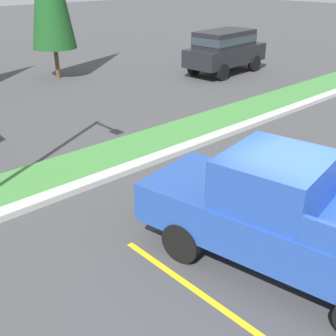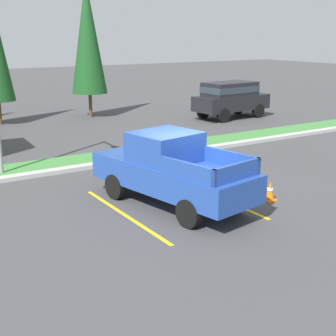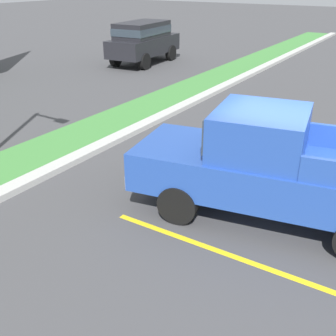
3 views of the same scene
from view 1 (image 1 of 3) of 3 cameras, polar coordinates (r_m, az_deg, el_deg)
ground_plane at (r=8.37m, az=16.66°, el=-11.28°), size 120.00×120.00×0.00m
parking_line_near at (r=7.04m, az=7.53°, el=-18.44°), size 0.12×4.80×0.01m
parking_line_far at (r=9.18m, az=20.35°, el=-8.32°), size 0.12×4.80×0.01m
curb_strip at (r=11.21m, az=-5.27°, el=0.02°), size 56.00×0.40×0.15m
grass_median at (r=12.05m, az=-8.46°, el=1.47°), size 56.00×1.80×0.06m
pickup_truck_main at (r=7.46m, az=15.45°, el=-6.36°), size 2.80×5.48×2.10m
suv_distant at (r=22.06m, az=7.69°, el=15.67°), size 4.73×2.23×2.10m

